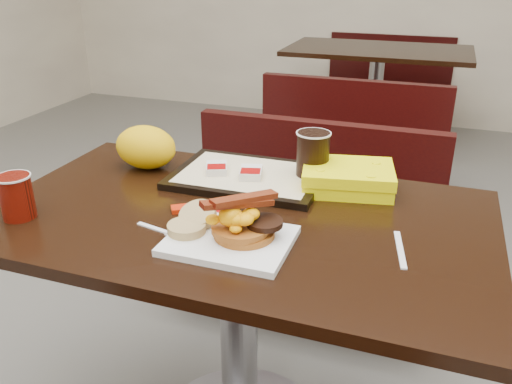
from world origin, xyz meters
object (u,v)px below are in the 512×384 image
(knife, at_px, (400,249))
(platter, at_px, (230,241))
(coffee_cup_near, at_px, (16,197))
(bench_far_s, at_px, (357,135))
(clamshell, at_px, (348,178))
(bench_near_n, at_px, (304,227))
(coffee_cup_far, at_px, (313,154))
(hashbrown_sleeve_left, at_px, (217,168))
(tray, at_px, (248,177))
(paper_bag, at_px, (146,147))
(pancake_stack, at_px, (244,230))
(fork, at_px, (153,228))
(hashbrown_sleeve_right, at_px, (251,172))
(bench_far_n, at_px, (386,84))
(table_far, at_px, (374,104))
(table_near, at_px, (239,338))

(knife, bearing_deg, platter, -85.71)
(coffee_cup_near, distance_m, knife, 0.88)
(bench_far_s, relative_size, clamshell, 4.26)
(bench_near_n, xyz_separation_m, coffee_cup_far, (0.12, -0.45, 0.47))
(hashbrown_sleeve_left, bearing_deg, knife, -47.16)
(hashbrown_sleeve_left, bearing_deg, coffee_cup_far, -8.47)
(platter, height_order, clamshell, clamshell)
(tray, relative_size, paper_bag, 2.26)
(bench_near_n, height_order, bench_far_s, same)
(coffee_cup_near, bearing_deg, pancake_stack, 6.89)
(pancake_stack, relative_size, knife, 0.85)
(knife, height_order, coffee_cup_far, coffee_cup_far)
(fork, relative_size, clamshell, 0.51)
(pancake_stack, distance_m, hashbrown_sleeve_left, 0.37)
(coffee_cup_far, bearing_deg, bench_far_s, 94.21)
(coffee_cup_near, bearing_deg, hashbrown_sleeve_right, 40.21)
(bench_far_n, height_order, paper_bag, paper_bag)
(bench_near_n, bearing_deg, table_far, 90.00)
(hashbrown_sleeve_left, height_order, clamshell, clamshell)
(knife, height_order, tray, tray)
(coffee_cup_near, relative_size, fork, 0.88)
(knife, bearing_deg, clamshell, -160.48)
(coffee_cup_far, bearing_deg, clamshell, -11.29)
(coffee_cup_near, xyz_separation_m, tray, (0.43, 0.39, -0.04))
(platter, distance_m, knife, 0.36)
(table_near, xyz_separation_m, bench_far_n, (0.00, 3.30, -0.02))
(tray, xyz_separation_m, coffee_cup_far, (0.17, 0.05, 0.07))
(fork, bearing_deg, bench_far_n, 99.89)
(table_near, relative_size, tray, 2.95)
(bench_near_n, distance_m, pancake_stack, 0.92)
(coffee_cup_far, distance_m, paper_bag, 0.48)
(bench_near_n, distance_m, tray, 0.64)
(pancake_stack, distance_m, tray, 0.35)
(pancake_stack, height_order, fork, pancake_stack)
(bench_far_n, height_order, knife, knife)
(bench_far_n, height_order, coffee_cup_far, coffee_cup_far)
(bench_near_n, relative_size, clamshell, 4.26)
(hashbrown_sleeve_left, bearing_deg, bench_near_n, 52.45)
(knife, xyz_separation_m, coffee_cup_far, (-0.27, 0.30, 0.08))
(paper_bag, bearing_deg, tray, 1.74)
(hashbrown_sleeve_right, distance_m, coffee_cup_far, 0.17)
(paper_bag, bearing_deg, fork, -58.31)
(paper_bag, bearing_deg, bench_near_n, 54.65)
(platter, bearing_deg, coffee_cup_far, 77.75)
(platter, bearing_deg, bench_far_s, 90.73)
(bench_far_n, height_order, platter, platter)
(platter, bearing_deg, hashbrown_sleeve_right, 101.70)
(platter, height_order, fork, platter)
(bench_far_n, bearing_deg, hashbrown_sleeve_right, -90.60)
(bench_far_s, bearing_deg, coffee_cup_far, -85.79)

